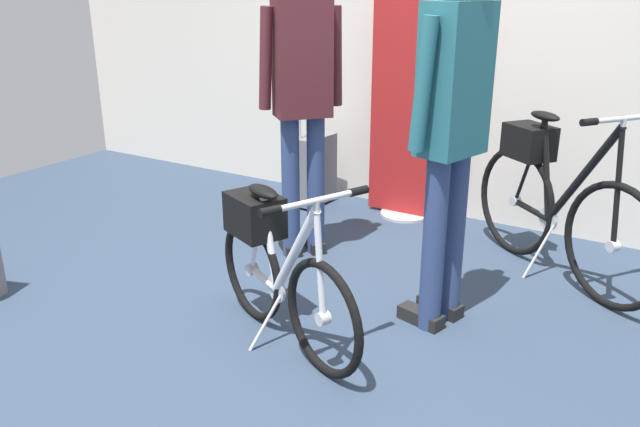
# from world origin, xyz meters

# --- Properties ---
(ground_plane) EXTENTS (7.35, 7.35, 0.00)m
(ground_plane) POSITION_xyz_m (0.00, 0.00, 0.00)
(ground_plane) COLOR #2D3D51
(back_wall) EXTENTS (7.35, 0.10, 2.92)m
(back_wall) POSITION_xyz_m (0.00, 2.12, 1.46)
(back_wall) COLOR silver
(back_wall) RESTS_ON ground_plane
(floor_banner_stand) EXTENTS (0.60, 0.36, 1.60)m
(floor_banner_stand) POSITION_xyz_m (-0.23, 1.88, 0.72)
(floor_banner_stand) COLOR #B7B7BC
(floor_banner_stand) RESTS_ON ground_plane
(folding_bike_foreground) EXTENTS (1.07, 0.60, 0.81)m
(folding_bike_foreground) POSITION_xyz_m (-0.05, -0.02, 0.39)
(folding_bike_foreground) COLOR black
(folding_bike_foreground) RESTS_ON ground_plane
(display_bike_left) EXTENTS (1.21, 0.90, 1.02)m
(display_bike_left) POSITION_xyz_m (0.89, 1.42, 0.45)
(display_bike_left) COLOR black
(display_bike_left) RESTS_ON ground_plane
(visitor_near_wall) EXTENTS (0.33, 0.52, 1.81)m
(visitor_near_wall) POSITION_xyz_m (0.57, 0.52, 1.06)
(visitor_near_wall) COLOR navy
(visitor_near_wall) RESTS_ON ground_plane
(visitor_browsing) EXTENTS (0.39, 0.42, 1.81)m
(visitor_browsing) POSITION_xyz_m (-0.49, 0.90, 1.06)
(visitor_browsing) COLOR navy
(visitor_browsing) RESTS_ON ground_plane
(rolling_suitcase) EXTENTS (0.20, 0.37, 0.83)m
(rolling_suitcase) POSITION_xyz_m (-0.94, 1.75, 0.28)
(rolling_suitcase) COLOR slate
(rolling_suitcase) RESTS_ON ground_plane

